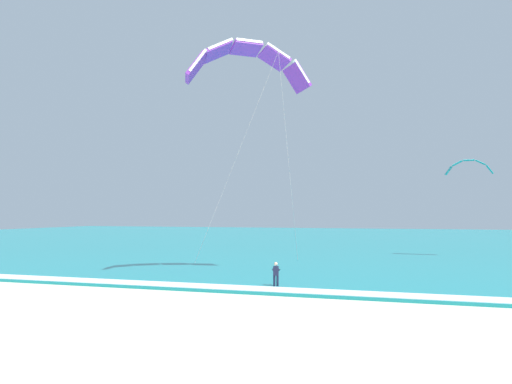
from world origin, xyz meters
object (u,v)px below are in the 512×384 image
object	(u,v)px
kitesurfer	(276,274)
kite_distant	(469,165)
kite_primary	(247,60)
surfboard	(276,289)

from	to	relation	value
kitesurfer	kite_distant	size ratio (longest dim) A/B	0.36
kite_primary	kite_distant	distance (m)	27.63
kite_primary	kite_distant	world-z (taller)	kite_primary
kite_primary	kite_distant	size ratio (longest dim) A/B	3.46
surfboard	kite_distant	bearing A→B (deg)	60.91
surfboard	kite_primary	distance (m)	17.04
surfboard	kitesurfer	world-z (taller)	kitesurfer
surfboard	kite_distant	size ratio (longest dim) A/B	0.31
kitesurfer	kite_distant	distance (m)	29.97
surfboard	kite_primary	size ratio (longest dim) A/B	0.09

